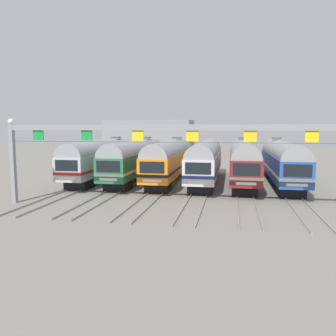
{
  "coord_description": "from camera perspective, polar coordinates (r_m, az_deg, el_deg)",
  "views": [
    {
      "loc": [
        4.94,
        -38.38,
        6.21
      ],
      "look_at": [
        -1.57,
        -3.86,
        2.05
      ],
      "focal_mm": 36.23,
      "sensor_mm": 36.0,
      "label": 1
    }
  ],
  "objects": [
    {
      "name": "ground_plane",
      "position": [
        39.19,
        3.31,
        -2.38
      ],
      "size": [
        160.0,
        160.0,
        0.0
      ],
      "primitive_type": "plane",
      "color": "gray"
    },
    {
      "name": "track_bed",
      "position": [
        55.93,
        5.55,
        0.42
      ],
      "size": [
        22.21,
        70.0,
        0.15
      ],
      "color": "gray",
      "rests_on": "ground"
    },
    {
      "name": "commuter_train_stainless",
      "position": [
        41.46,
        -11.01,
        1.75
      ],
      "size": [
        2.88,
        18.06,
        5.05
      ],
      "color": "#B2B5BA",
      "rests_on": "ground"
    },
    {
      "name": "commuter_train_green",
      "position": [
        40.12,
        -5.5,
        1.68
      ],
      "size": [
        2.88,
        18.06,
        5.05
      ],
      "color": "#236B42",
      "rests_on": "ground"
    },
    {
      "name": "commuter_train_orange",
      "position": [
        39.17,
        0.33,
        1.59
      ],
      "size": [
        2.88,
        18.06,
        5.05
      ],
      "color": "orange",
      "rests_on": "ground"
    },
    {
      "name": "commuter_train_silver",
      "position": [
        38.64,
        6.38,
        1.48
      ],
      "size": [
        2.88,
        18.06,
        4.77
      ],
      "color": "silver",
      "rests_on": "ground"
    },
    {
      "name": "commuter_train_maroon",
      "position": [
        38.56,
        12.53,
        1.35
      ],
      "size": [
        2.88,
        18.06,
        5.05
      ],
      "color": "maroon",
      "rests_on": "ground"
    },
    {
      "name": "commuter_train_blue",
      "position": [
        38.92,
        18.64,
        1.2
      ],
      "size": [
        2.88,
        18.06,
        5.05
      ],
      "color": "#284C9E",
      "rests_on": "ground"
    },
    {
      "name": "catenary_gantry",
      "position": [
        25.38,
        -0.55,
        4.82
      ],
      "size": [
        25.95,
        0.44,
        6.97
      ],
      "color": "gray",
      "rests_on": "ground"
    },
    {
      "name": "maintenance_building",
      "position": [
        74.17,
        -3.03,
        4.97
      ],
      "size": [
        18.23,
        10.0,
        7.83
      ],
      "primitive_type": "cube",
      "color": "gray",
      "rests_on": "ground"
    }
  ]
}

